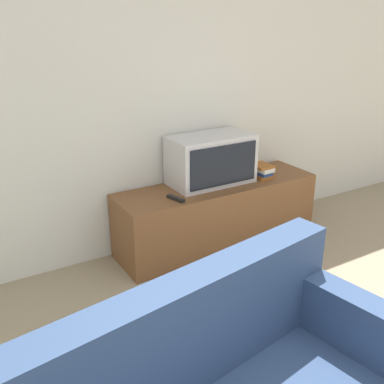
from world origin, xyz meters
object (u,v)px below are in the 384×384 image
television (211,159)px  remote_on_stand (176,198)px  book_stack (261,171)px  tv_stand (217,214)px

television → remote_on_stand: bearing=-156.9°
television → book_stack: television is taller
television → remote_on_stand: (-0.44, -0.19, -0.19)m
book_stack → tv_stand: bearing=173.5°
tv_stand → remote_on_stand: (-0.47, -0.13, 0.29)m
tv_stand → remote_on_stand: 0.57m
book_stack → remote_on_stand: size_ratio=1.24×
tv_stand → television: (-0.03, 0.06, 0.48)m
television → book_stack: bearing=-13.6°
television → tv_stand: bearing=-62.7°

